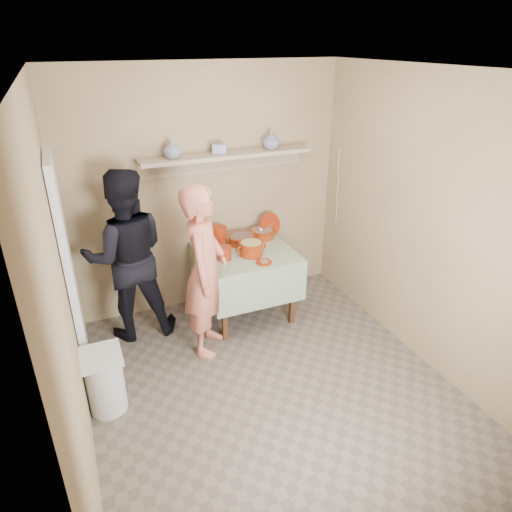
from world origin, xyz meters
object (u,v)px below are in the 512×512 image
person_cook (205,272)px  cazuela_rice (251,247)px  person_helper (127,256)px  trash_bin (105,381)px  serving_table (245,261)px

person_cook → cazuela_rice: 0.67m
person_helper → cazuela_rice: bearing=172.9°
person_cook → cazuela_rice: person_cook is taller
person_helper → trash_bin: 1.26m
person_cook → person_helper: bearing=76.8°
cazuela_rice → trash_bin: 1.89m
cazuela_rice → person_helper: bearing=168.8°
person_helper → trash_bin: person_helper is taller
person_helper → trash_bin: (-0.40, -1.04, -0.58)m
person_helper → cazuela_rice: person_helper is taller
cazuela_rice → trash_bin: cazuela_rice is taller
trash_bin → person_cook: bearing=25.5°
serving_table → cazuela_rice: bearing=-81.3°
person_cook → serving_table: size_ratio=1.72×
serving_table → person_helper: bearing=174.6°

